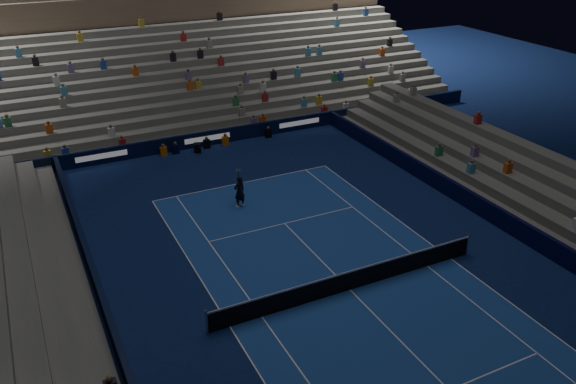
# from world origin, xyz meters

# --- Properties ---
(ground) EXTENTS (90.00, 90.00, 0.00)m
(ground) POSITION_xyz_m (0.00, 0.00, 0.00)
(ground) COLOR #0C1A49
(ground) RESTS_ON ground
(court_surface) EXTENTS (10.97, 23.77, 0.01)m
(court_surface) POSITION_xyz_m (0.00, 0.00, 0.01)
(court_surface) COLOR #1B4194
(court_surface) RESTS_ON ground
(sponsor_barrier_far) EXTENTS (44.00, 0.25, 1.00)m
(sponsor_barrier_far) POSITION_xyz_m (0.00, 18.50, 0.50)
(sponsor_barrier_far) COLOR black
(sponsor_barrier_far) RESTS_ON ground
(sponsor_barrier_east) EXTENTS (0.25, 37.00, 1.00)m
(sponsor_barrier_east) POSITION_xyz_m (9.70, 0.00, 0.50)
(sponsor_barrier_east) COLOR black
(sponsor_barrier_east) RESTS_ON ground
(sponsor_barrier_west) EXTENTS (0.25, 37.00, 1.00)m
(sponsor_barrier_west) POSITION_xyz_m (-9.70, 0.00, 0.50)
(sponsor_barrier_west) COLOR black
(sponsor_barrier_west) RESTS_ON ground
(grandstand_main) EXTENTS (44.00, 15.20, 11.20)m
(grandstand_main) POSITION_xyz_m (0.00, 27.90, 3.38)
(grandstand_main) COLOR slate
(grandstand_main) RESTS_ON ground
(grandstand_east) EXTENTS (5.00, 37.00, 2.50)m
(grandstand_east) POSITION_xyz_m (13.17, 0.00, 0.92)
(grandstand_east) COLOR #61615C
(grandstand_east) RESTS_ON ground
(grandstand_west) EXTENTS (5.00, 37.00, 2.50)m
(grandstand_west) POSITION_xyz_m (-13.17, 0.00, 0.92)
(grandstand_west) COLOR #62625E
(grandstand_west) RESTS_ON ground
(tennis_net) EXTENTS (12.90, 0.10, 1.10)m
(tennis_net) POSITION_xyz_m (0.00, 0.00, 0.50)
(tennis_net) COLOR #B2B2B7
(tennis_net) RESTS_ON ground
(tennis_player) EXTENTS (0.73, 0.55, 1.79)m
(tennis_player) POSITION_xyz_m (-1.35, 9.18, 0.90)
(tennis_player) COLOR black
(tennis_player) RESTS_ON ground
(broadcast_camera) EXTENTS (0.57, 0.95, 0.58)m
(broadcast_camera) POSITION_xyz_m (-0.96, 17.63, 0.30)
(broadcast_camera) COLOR black
(broadcast_camera) RESTS_ON ground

